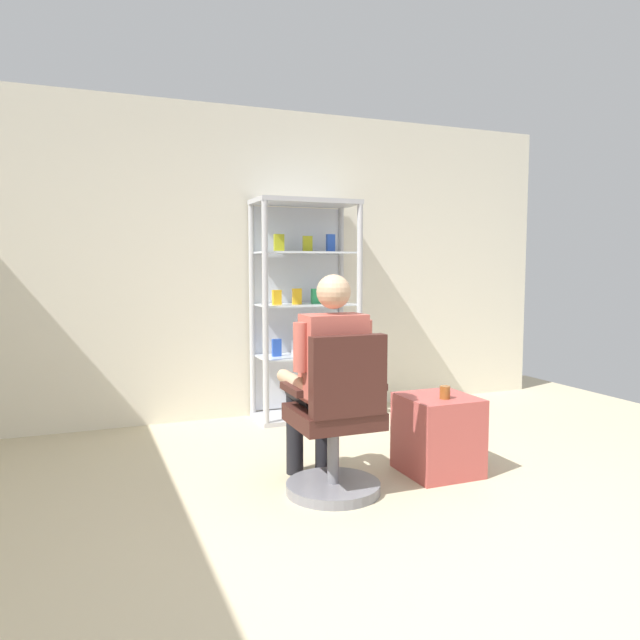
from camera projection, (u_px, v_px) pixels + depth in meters
The scene contains 7 objects.
ground_plane at pixel (435, 567), 2.69m from camera, with size 7.20×7.20×0.00m, color #C6B793.
back_wall at pixel (251, 264), 5.34m from camera, with size 6.00×0.10×2.70m, color silver.
display_cabinet_main at pixel (303, 309), 5.30m from camera, with size 0.90×0.45×1.90m.
office_chair at pixel (337, 430), 3.48m from camera, with size 0.56×0.56×0.96m.
seated_shopkeeper at pixel (326, 371), 3.61m from camera, with size 0.49×0.57×1.29m.
storage_crate at pixel (438, 434), 3.89m from camera, with size 0.45×0.46×0.50m, color #B24C47.
tea_glass at pixel (445, 392), 3.79m from camera, with size 0.07×0.07×0.08m, color brown.
Camera 1 is at (-1.44, -2.20, 1.34)m, focal length 33.85 mm.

